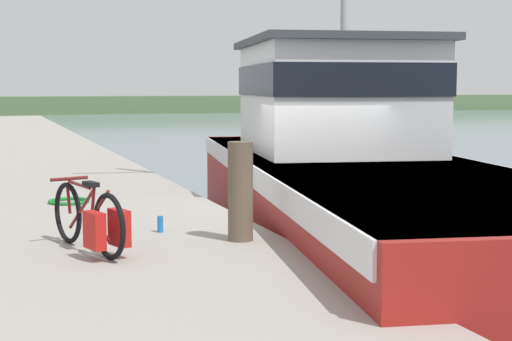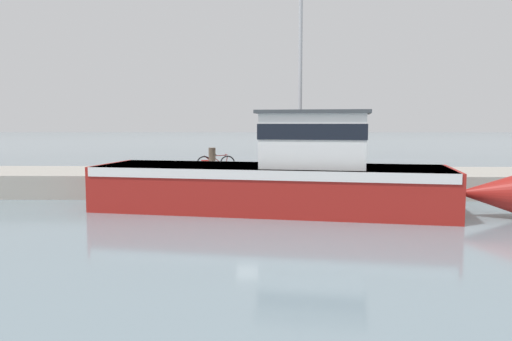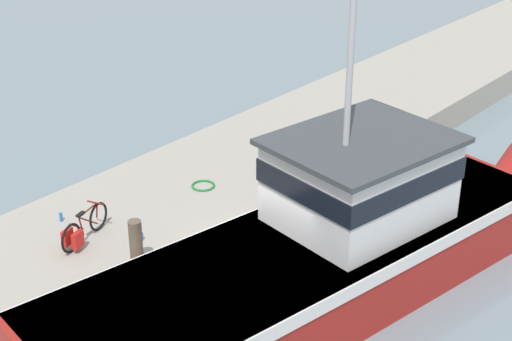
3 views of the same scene
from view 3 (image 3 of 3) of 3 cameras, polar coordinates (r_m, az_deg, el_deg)
name	(u,v)px [view 3 (image 3 of 3)]	position (r m, az deg, el deg)	size (l,w,h in m)	color
ground_plane	(273,288)	(18.40, 1.25, -8.55)	(320.00, 320.00, 0.00)	gray
dock_pier	(161,218)	(20.34, -6.92, -3.43)	(4.83, 80.00, 0.99)	#A39E93
fishing_boat_main	(329,243)	(17.64, 5.32, -5.28)	(5.67, 15.19, 10.82)	maroon
bicycle_touring	(81,230)	(18.42, -12.61, -4.25)	(0.74, 1.72, 0.77)	black
mooring_post	(136,244)	(17.21, -8.72, -5.33)	(0.29, 0.29, 1.15)	brown
hose_coil	(203,186)	(20.69, -3.86, -1.10)	(0.63, 0.63, 0.05)	#197A2D
water_bottle_by_bike	(142,236)	(18.42, -8.31, -4.77)	(0.07, 0.07, 0.20)	blue
water_bottle_on_curb	(61,217)	(19.57, -14.00, -3.30)	(0.08, 0.08, 0.22)	blue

